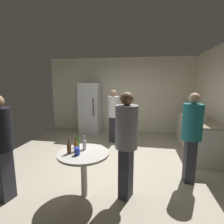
% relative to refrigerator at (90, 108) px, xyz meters
% --- Properties ---
extents(ground_plane, '(5.20, 5.20, 0.10)m').
position_rel_refrigerator_xyz_m(ground_plane, '(1.01, -2.20, -0.95)').
color(ground_plane, '#B2A893').
extents(wall_back, '(5.32, 0.06, 2.70)m').
position_rel_refrigerator_xyz_m(wall_back, '(1.01, 0.43, 0.45)').
color(wall_back, silver).
rests_on(wall_back, ground_plane).
extents(refrigerator, '(0.70, 0.68, 1.80)m').
position_rel_refrigerator_xyz_m(refrigerator, '(0.00, 0.00, 0.00)').
color(refrigerator, silver).
rests_on(refrigerator, ground_plane).
extents(kitchen_counter, '(0.64, 2.13, 0.90)m').
position_rel_refrigerator_xyz_m(kitchen_counter, '(3.29, -1.23, -0.45)').
color(kitchen_counter, beige).
rests_on(kitchen_counter, ground_plane).
extents(kettle, '(0.24, 0.17, 0.18)m').
position_rel_refrigerator_xyz_m(kettle, '(3.24, -1.71, 0.07)').
color(kettle, '#B2B2B7').
rests_on(kettle, kitchen_counter).
extents(wine_bottle_on_counter, '(0.08, 0.08, 0.31)m').
position_rel_refrigerator_xyz_m(wine_bottle_on_counter, '(3.27, -1.30, 0.12)').
color(wine_bottle_on_counter, '#3F141E').
rests_on(wine_bottle_on_counter, kitchen_counter).
extents(foreground_table, '(0.80, 0.80, 0.73)m').
position_rel_refrigerator_xyz_m(foreground_table, '(0.95, -3.50, -0.27)').
color(foreground_table, beige).
rests_on(foreground_table, ground_plane).
extents(beer_bottle_amber, '(0.06, 0.06, 0.23)m').
position_rel_refrigerator_xyz_m(beer_bottle_amber, '(0.82, -3.47, -0.08)').
color(beer_bottle_amber, '#8C5919').
rests_on(beer_bottle_amber, foreground_table).
extents(beer_bottle_brown, '(0.06, 0.06, 0.23)m').
position_rel_refrigerator_xyz_m(beer_bottle_brown, '(0.75, -3.57, -0.08)').
color(beer_bottle_brown, '#593314').
rests_on(beer_bottle_brown, foreground_table).
extents(beer_bottle_green, '(0.06, 0.06, 0.23)m').
position_rel_refrigerator_xyz_m(beer_bottle_green, '(0.77, -3.27, -0.08)').
color(beer_bottle_green, '#26662D').
rests_on(beer_bottle_green, foreground_table).
extents(beer_bottle_clear, '(0.06, 0.06, 0.23)m').
position_rel_refrigerator_xyz_m(beer_bottle_clear, '(0.92, -3.38, -0.08)').
color(beer_bottle_clear, silver).
rests_on(beer_bottle_clear, foreground_table).
extents(plastic_cup_blue, '(0.08, 0.08, 0.11)m').
position_rel_refrigerator_xyz_m(plastic_cup_blue, '(0.89, -3.60, -0.11)').
color(plastic_cup_blue, blue).
rests_on(plastic_cup_blue, foreground_table).
extents(person_in_black_shirt, '(0.40, 0.40, 1.63)m').
position_rel_refrigerator_xyz_m(person_in_black_shirt, '(-0.22, -3.79, 0.05)').
color(person_in_black_shirt, '#2D2D38').
rests_on(person_in_black_shirt, ground_plane).
extents(person_in_teal_shirt, '(0.34, 0.34, 1.63)m').
position_rel_refrigerator_xyz_m(person_in_teal_shirt, '(2.71, -2.78, 0.05)').
color(person_in_teal_shirt, '#2D2D38').
rests_on(person_in_teal_shirt, ground_plane).
extents(person_in_white_shirt, '(0.46, 0.46, 1.59)m').
position_rel_refrigerator_xyz_m(person_in_white_shirt, '(0.99, -0.88, 0.03)').
color(person_in_white_shirt, '#2D2D38').
rests_on(person_in_white_shirt, ground_plane).
extents(person_in_gray_shirt, '(0.43, 0.43, 1.67)m').
position_rel_refrigerator_xyz_m(person_in_gray_shirt, '(1.60, -3.42, 0.08)').
color(person_in_gray_shirt, '#2D2D38').
rests_on(person_in_gray_shirt, ground_plane).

